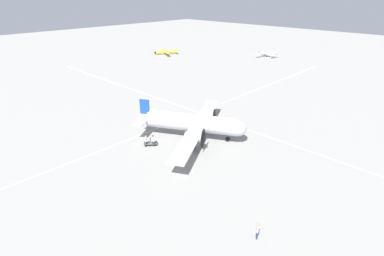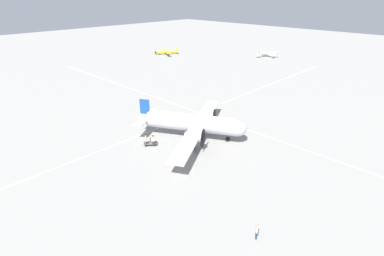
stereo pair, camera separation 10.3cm
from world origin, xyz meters
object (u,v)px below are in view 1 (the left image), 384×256
object	(u,v)px
ramp_agent	(153,140)
light_aircraft_taxiing	(166,52)
airliner_main	(194,123)
baggage_cart	(150,143)
light_aircraft_distant	(267,54)
crew_foreground	(257,229)
suitcase_near_door	(151,139)
passenger_boarding	(146,140)

from	to	relation	value
ramp_agent	light_aircraft_taxiing	world-z (taller)	light_aircraft_taxiing
airliner_main	baggage_cart	bearing A→B (deg)	-144.16
ramp_agent	light_aircraft_distant	distance (m)	72.12
light_aircraft_distant	light_aircraft_taxiing	world-z (taller)	light_aircraft_taxiing
ramp_agent	crew_foreground	bearing A→B (deg)	-38.43
suitcase_near_door	light_aircraft_distant	bearing A→B (deg)	-72.57
airliner_main	ramp_agent	size ratio (longest dim) A/B	12.25
airliner_main	light_aircraft_distant	bearing A→B (deg)	82.94
passenger_boarding	light_aircraft_taxiing	size ratio (longest dim) A/B	0.16
airliner_main	light_aircraft_distant	world-z (taller)	airliner_main
passenger_boarding	ramp_agent	distance (m)	1.01
crew_foreground	light_aircraft_taxiing	world-z (taller)	light_aircraft_taxiing
ramp_agent	light_aircraft_taxiing	xyz separation A→B (m)	(50.43, -46.94, -0.22)
ramp_agent	light_aircraft_distant	xyz separation A→B (m)	(22.72, -68.45, -0.26)
crew_foreground	light_aircraft_distant	size ratio (longest dim) A/B	0.17
crew_foreground	suitcase_near_door	size ratio (longest dim) A/B	2.69
airliner_main	light_aircraft_distant	size ratio (longest dim) A/B	2.10
crew_foreground	passenger_boarding	bearing A→B (deg)	-138.26
crew_foreground	ramp_agent	size ratio (longest dim) A/B	1.01
ramp_agent	airliner_main	bearing A→B (deg)	44.54
passenger_boarding	crew_foreground	bearing A→B (deg)	37.44
light_aircraft_taxiing	ramp_agent	bearing A→B (deg)	76.46
airliner_main	light_aircraft_taxiing	bearing A→B (deg)	113.36
airliner_main	passenger_boarding	distance (m)	7.62
passenger_boarding	light_aircraft_taxiing	world-z (taller)	light_aircraft_taxiing
airliner_main	suitcase_near_door	size ratio (longest dim) A/B	32.69
suitcase_near_door	light_aircraft_taxiing	size ratio (longest dim) A/B	0.06
suitcase_near_door	baggage_cart	bearing A→B (deg)	136.88
airliner_main	ramp_agent	world-z (taller)	airliner_main
ramp_agent	light_aircraft_distant	bearing A→B (deg)	83.11
ramp_agent	baggage_cart	size ratio (longest dim) A/B	0.80
baggage_cart	light_aircraft_distant	size ratio (longest dim) A/B	0.21
baggage_cart	light_aircraft_taxiing	size ratio (longest dim) A/B	0.21
passenger_boarding	ramp_agent	world-z (taller)	ramp_agent
suitcase_near_door	baggage_cart	size ratio (longest dim) A/B	0.30
crew_foreground	airliner_main	bearing A→B (deg)	-158.37
crew_foreground	ramp_agent	world-z (taller)	crew_foreground
passenger_boarding	baggage_cart	distance (m)	0.99
airliner_main	light_aircraft_distant	xyz separation A→B (m)	(25.00, -62.25, -1.58)
light_aircraft_distant	ramp_agent	bearing A→B (deg)	120.83
crew_foreground	baggage_cart	size ratio (longest dim) A/B	0.80
airliner_main	crew_foreground	size ratio (longest dim) A/B	12.14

